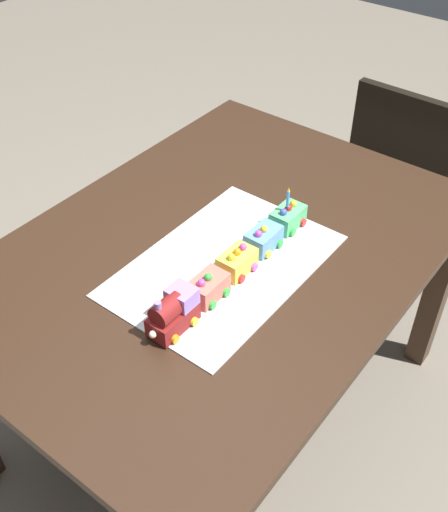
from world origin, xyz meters
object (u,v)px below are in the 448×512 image
Objects in this scene: cake_car_flatbed_mint_green at (288,217)px; dining_table at (220,276)px; chair at (407,176)px; cake_car_gondola_coral at (208,287)px; cake_locomotive at (173,312)px; cake_car_caboose_lemon at (237,262)px; birthday_candle at (288,197)px; cake_car_hopper_sky_blue at (263,239)px.

dining_table is at bearing 152.58° from cake_car_flatbed_mint_green.
chair is 1.24m from cake_car_gondola_coral.
dining_table is 10.00× the size of cake_locomotive.
cake_car_caboose_lemon is 0.24m from birthday_candle.
cake_car_flatbed_mint_green is at bearing -0.00° from cake_locomotive.
cake_car_flatbed_mint_green is at bearing -0.00° from cake_car_gondola_coral.
dining_table is 0.18m from cake_car_hopper_sky_blue.
cake_car_gondola_coral and cake_car_caboose_lemon have the same top height.
cake_car_caboose_lemon is 1.00× the size of cake_car_flatbed_mint_green.
dining_table is 1.05m from chair.
dining_table is 1.63× the size of chair.
chair is 8.60× the size of cake_car_caboose_lemon.
dining_table is at bearing 151.61° from birthday_candle.
cake_locomotive is 1.40× the size of cake_car_gondola_coral.
cake_car_hopper_sky_blue is (0.24, 0.00, 0.00)m from cake_car_gondola_coral.
cake_locomotive is 0.36m from cake_car_hopper_sky_blue.
dining_table is 0.18m from cake_car_caboose_lemon.
birthday_candle is (-0.01, 0.00, 0.07)m from cake_car_flatbed_mint_green.
cake_locomotive is 1.40× the size of cake_car_flatbed_mint_green.
dining_table is at bearing 84.24° from chair.
cake_car_caboose_lemon is at bearing -180.00° from cake_car_hopper_sky_blue.
dining_table is at bearing 124.74° from cake_car_hopper_sky_blue.
cake_car_hopper_sky_blue is 1.00× the size of cake_car_flatbed_mint_green.
dining_table is at bearing 29.54° from cake_car_gondola_coral.
cake_car_caboose_lemon is at bearing -180.00° from birthday_candle.
chair is 8.60× the size of cake_car_flatbed_mint_green.
cake_car_flatbed_mint_green is 1.62× the size of birthday_candle.
cake_car_flatbed_mint_green is at bearing -27.42° from dining_table.
cake_car_flatbed_mint_green is (0.24, 0.00, 0.00)m from cake_car_caboose_lemon.
cake_car_caboose_lemon is at bearing -0.00° from cake_locomotive.
chair is 1.12m from cake_car_caboose_lemon.
dining_table is 14.00× the size of cake_car_caboose_lemon.
birthday_candle reaches higher than cake_car_flatbed_mint_green.
cake_car_caboose_lemon is at bearing 89.59° from chair.
cake_car_caboose_lemon is 0.12m from cake_car_hopper_sky_blue.
cake_car_hopper_sky_blue is at bearing 180.00° from cake_car_flatbed_mint_green.
chair reaches higher than dining_table.
cake_car_hopper_sky_blue reaches higher than dining_table.
cake_car_gondola_coral is 0.35m from birthday_candle.
cake_car_flatbed_mint_green is (-0.85, 0.02, 0.30)m from chair.
cake_car_gondola_coral is 1.62× the size of birthday_candle.
cake_car_gondola_coral is 1.00× the size of cake_car_hopper_sky_blue.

